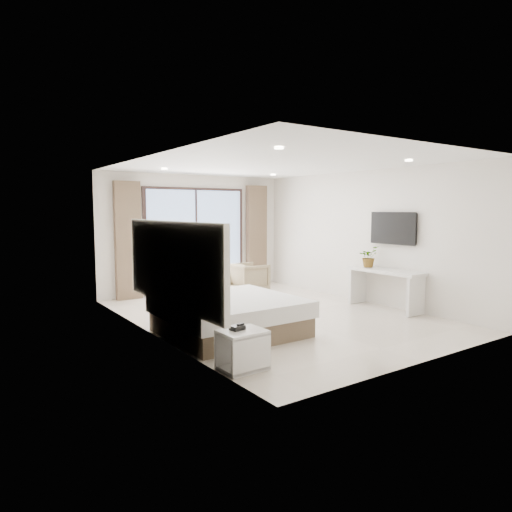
% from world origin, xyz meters
% --- Properties ---
extents(ground, '(6.20, 6.20, 0.00)m').
position_xyz_m(ground, '(0.00, 0.00, 0.00)').
color(ground, beige).
rests_on(ground, ground).
extents(room_shell, '(4.62, 6.22, 2.72)m').
position_xyz_m(room_shell, '(-0.20, 0.67, 1.58)').
color(room_shell, silver).
rests_on(room_shell, ground).
extents(bed, '(1.97, 1.87, 0.69)m').
position_xyz_m(bed, '(-1.33, -0.59, 0.29)').
color(bed, brown).
rests_on(bed, ground).
extents(nightstand, '(0.53, 0.44, 0.48)m').
position_xyz_m(nightstand, '(-2.02, -2.04, 0.24)').
color(nightstand, silver).
rests_on(nightstand, ground).
extents(phone, '(0.18, 0.15, 0.05)m').
position_xyz_m(phone, '(-2.06, -1.99, 0.51)').
color(phone, black).
rests_on(phone, nightstand).
extents(console_desk, '(0.48, 1.54, 0.77)m').
position_xyz_m(console_desk, '(2.04, -0.79, 0.56)').
color(console_desk, silver).
rests_on(console_desk, ground).
extents(plant, '(0.44, 0.48, 0.33)m').
position_xyz_m(plant, '(2.04, -0.37, 0.93)').
color(plant, '#33662D').
rests_on(plant, console_desk).
extents(armchair, '(0.70, 0.74, 0.75)m').
position_xyz_m(armchair, '(0.88, 2.16, 0.37)').
color(armchair, '#887B59').
rests_on(armchair, ground).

